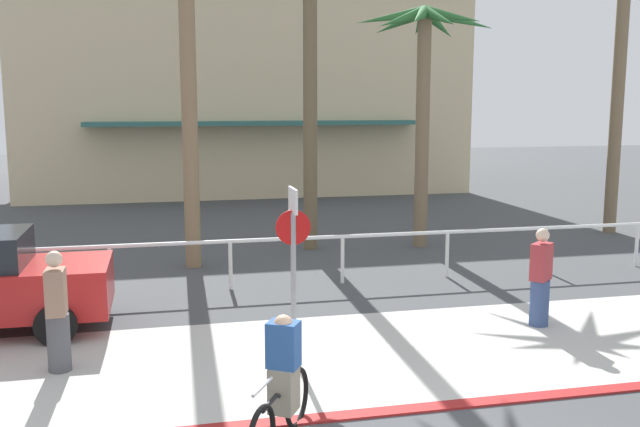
{
  "coord_description": "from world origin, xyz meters",
  "views": [
    {
      "loc": [
        -2.52,
        -5.69,
        3.79
      ],
      "look_at": [
        0.13,
        6.0,
        1.91
      ],
      "focal_mm": 39.92,
      "sensor_mm": 36.0,
      "label": 1
    }
  ],
  "objects_px": {
    "pedestrian_0": "(57,316)",
    "stop_sign_bike_lane": "(293,248)",
    "pedestrian_1": "(540,282)",
    "palm_tree_4": "(624,5)",
    "palm_tree_3": "(424,59)",
    "cyclist_black_0": "(282,383)"
  },
  "relations": [
    {
      "from": "stop_sign_bike_lane",
      "to": "pedestrian_0",
      "type": "bearing_deg",
      "value": 177.45
    },
    {
      "from": "palm_tree_3",
      "to": "palm_tree_4",
      "type": "relative_size",
      "value": 0.71
    },
    {
      "from": "palm_tree_4",
      "to": "cyclist_black_0",
      "type": "xyz_separation_m",
      "value": [
        -11.62,
        -10.8,
        -5.8
      ]
    },
    {
      "from": "stop_sign_bike_lane",
      "to": "pedestrian_1",
      "type": "height_order",
      "value": "stop_sign_bike_lane"
    },
    {
      "from": "palm_tree_3",
      "to": "pedestrian_1",
      "type": "relative_size",
      "value": 3.66
    },
    {
      "from": "stop_sign_bike_lane",
      "to": "palm_tree_4",
      "type": "distance_m",
      "value": 14.51
    },
    {
      "from": "cyclist_black_0",
      "to": "pedestrian_1",
      "type": "distance_m",
      "value": 5.9
    },
    {
      "from": "palm_tree_3",
      "to": "cyclist_black_0",
      "type": "height_order",
      "value": "palm_tree_3"
    },
    {
      "from": "cyclist_black_0",
      "to": "pedestrian_0",
      "type": "height_order",
      "value": "pedestrian_0"
    },
    {
      "from": "palm_tree_3",
      "to": "pedestrian_0",
      "type": "height_order",
      "value": "palm_tree_3"
    },
    {
      "from": "palm_tree_3",
      "to": "pedestrian_0",
      "type": "distance_m",
      "value": 11.71
    },
    {
      "from": "cyclist_black_0",
      "to": "pedestrian_0",
      "type": "bearing_deg",
      "value": 134.39
    },
    {
      "from": "palm_tree_3",
      "to": "pedestrian_0",
      "type": "bearing_deg",
      "value": -138.06
    },
    {
      "from": "palm_tree_4",
      "to": "pedestrian_1",
      "type": "relative_size",
      "value": 5.15
    },
    {
      "from": "pedestrian_1",
      "to": "stop_sign_bike_lane",
      "type": "bearing_deg",
      "value": -172.99
    },
    {
      "from": "palm_tree_3",
      "to": "stop_sign_bike_lane",
      "type": "bearing_deg",
      "value": -122.77
    },
    {
      "from": "pedestrian_0",
      "to": "stop_sign_bike_lane",
      "type": "bearing_deg",
      "value": -2.55
    },
    {
      "from": "stop_sign_bike_lane",
      "to": "pedestrian_1",
      "type": "xyz_separation_m",
      "value": [
        4.35,
        0.54,
        -0.89
      ]
    },
    {
      "from": "cyclist_black_0",
      "to": "pedestrian_0",
      "type": "distance_m",
      "value": 3.9
    },
    {
      "from": "stop_sign_bike_lane",
      "to": "cyclist_black_0",
      "type": "xyz_separation_m",
      "value": [
        -0.62,
        -2.64,
        -0.98
      ]
    },
    {
      "from": "palm_tree_4",
      "to": "cyclist_black_0",
      "type": "height_order",
      "value": "palm_tree_4"
    },
    {
      "from": "stop_sign_bike_lane",
      "to": "palm_tree_4",
      "type": "xyz_separation_m",
      "value": [
        10.99,
        8.16,
        4.81
      ]
    }
  ]
}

